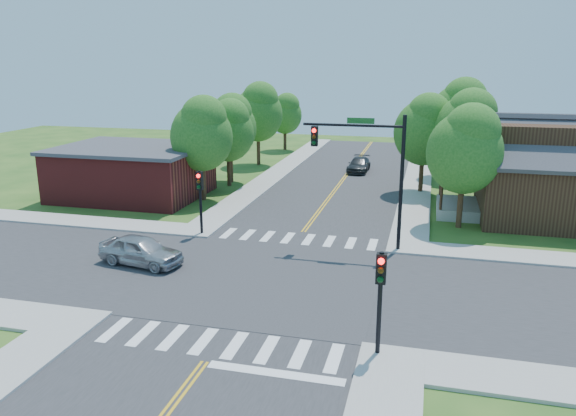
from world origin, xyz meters
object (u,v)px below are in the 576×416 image
(signal_mast_ne, at_px, (369,160))
(house_ne, at_px, (565,168))
(signal_pole_se, at_px, (380,285))
(signal_pole_nw, at_px, (200,191))
(car_silver, at_px, (141,251))
(car_dgrey, at_px, (359,165))

(signal_mast_ne, relative_size, house_ne, 0.55)
(signal_pole_se, distance_m, signal_pole_nw, 15.84)
(signal_pole_nw, height_order, house_ne, house_ne)
(signal_pole_se, distance_m, car_silver, 13.72)
(signal_pole_se, height_order, signal_pole_nw, same)
(signal_mast_ne, distance_m, signal_pole_nw, 9.76)
(house_ne, distance_m, car_silver, 25.90)
(signal_pole_nw, relative_size, car_dgrey, 0.88)
(signal_pole_se, xyz_separation_m, house_ne, (9.51, 19.86, 0.67))
(signal_mast_ne, distance_m, car_dgrey, 21.40)
(signal_mast_ne, xyz_separation_m, signal_pole_se, (1.69, -11.21, -2.19))
(signal_mast_ne, bearing_deg, car_silver, -153.48)
(house_ne, height_order, car_dgrey, house_ne)
(signal_pole_nw, distance_m, car_silver, 5.67)
(signal_mast_ne, height_order, house_ne, signal_mast_ne)
(house_ne, bearing_deg, signal_pole_nw, -157.31)
(signal_mast_ne, distance_m, car_silver, 12.45)
(signal_pole_se, bearing_deg, car_dgrey, 98.47)
(signal_mast_ne, bearing_deg, signal_pole_se, -81.44)
(house_ne, bearing_deg, car_dgrey, 139.68)
(signal_pole_se, xyz_separation_m, car_dgrey, (-4.76, 31.97, -2.04))
(house_ne, height_order, car_silver, house_ne)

